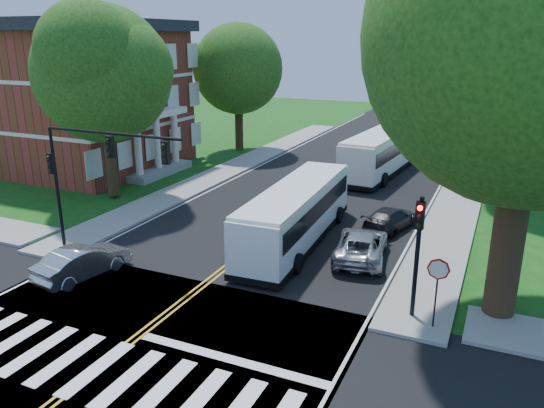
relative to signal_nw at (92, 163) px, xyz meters
The scene contains 24 objects.
ground 9.74m from the signal_nw, 47.67° to the right, with size 140.00×140.00×0.00m, color #154B12.
road 13.69m from the signal_nw, 63.16° to the left, with size 14.00×96.00×0.01m, color black.
cross_road 9.73m from the signal_nw, 47.67° to the right, with size 60.00×12.00×0.01m, color black.
center_line 17.20m from the signal_nw, 69.39° to the left, with size 0.36×70.00×0.01m, color gold.
edge_line_w 16.20m from the signal_nw, 93.47° to the left, with size 0.12×70.00×0.01m, color silver.
edge_line_e 20.54m from the signal_nw, 50.90° to the left, with size 0.12×70.00×0.01m, color silver.
crosswalk 10.07m from the signal_nw, 49.80° to the right, with size 12.60×3.00×0.01m, color silver.
stop_bar 11.40m from the signal_nw, 27.30° to the right, with size 6.60×0.40×0.01m, color silver.
sidewalk_nw 19.22m from the signal_nw, 97.50° to the left, with size 2.60×40.00×0.15m, color gray.
sidewalk_ne 23.75m from the signal_nw, 52.69° to the left, with size 2.60×40.00×0.15m, color gray.
tree_ne_big 17.72m from the signal_nw, ahead, with size 10.80×10.80×14.91m.
tree_west_near 9.96m from the signal_nw, 126.70° to the left, with size 8.00×8.00×11.40m.
tree_west_far 24.27m from the signal_nw, 102.31° to the left, with size 7.60×7.60×10.67m.
tree_east_mid 24.94m from the signal_nw, 45.36° to the left, with size 8.40×8.40×11.93m.
tree_east_far 38.34m from the signal_nw, 61.33° to the left, with size 7.20×7.20×10.34m.
brick_building 21.08m from the signal_nw, 139.86° to the left, with size 20.00×13.00×10.80m.
signal_nw is the anchor object (origin of this frame).
signal_ne 14.13m from the signal_nw, ahead, with size 0.30×0.46×4.40m.
stop_sign 15.05m from the signal_nw, ahead, with size 0.76×0.08×2.53m.
bus_lead 9.62m from the signal_nw, 34.62° to the left, with size 3.02×11.05×2.83m.
bus_follow 22.42m from the signal_nw, 68.34° to the left, with size 3.61×12.07×3.08m.
hatchback 4.32m from the signal_nw, 67.06° to the right, with size 1.42×4.08×1.34m, color #B4B7BC.
suv 12.45m from the signal_nw, 22.70° to the left, with size 2.14×4.64×1.29m, color #A5A7AB.
dark_sedan 14.94m from the signal_nw, 38.21° to the left, with size 1.62×3.99×1.16m, color black.
Camera 1 is at (10.54, -10.93, 9.67)m, focal length 35.00 mm.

